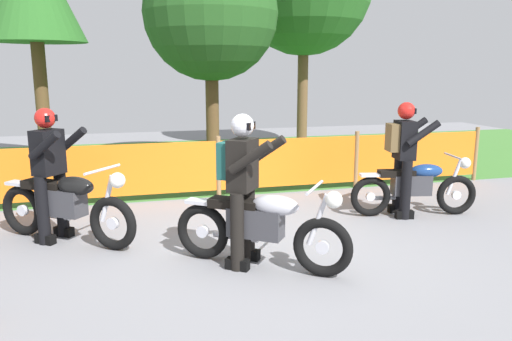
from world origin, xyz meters
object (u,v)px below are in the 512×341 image
object	(u,v)px
motorcycle_lead	(66,205)
rider_lead	(50,170)
rider_trailing	(242,182)
rider_third	(403,153)
motorcycle_trailing	(261,226)
motorcycle_third	(415,187)

from	to	relation	value
motorcycle_lead	rider_lead	size ratio (longest dim) A/B	1.03
motorcycle_lead	rider_trailing	world-z (taller)	rider_trailing
motorcycle_lead	rider_third	size ratio (longest dim) A/B	1.03
motorcycle_trailing	motorcycle_third	bearing A→B (deg)	62.22
motorcycle_lead	rider_lead	world-z (taller)	rider_lead
rider_trailing	motorcycle_third	bearing A→B (deg)	58.66
motorcycle_third	rider_trailing	distance (m)	3.21
motorcycle_third	rider_trailing	bearing A→B (deg)	-146.83
motorcycle_trailing	rider_trailing	distance (m)	0.53
rider_trailing	rider_lead	bearing A→B (deg)	-177.17
motorcycle_trailing	rider_trailing	size ratio (longest dim) A/B	1.02
motorcycle_lead	motorcycle_third	bearing A→B (deg)	36.58
rider_third	rider_lead	bearing A→B (deg)	-171.16
rider_lead	rider_trailing	bearing A→B (deg)	4.04
motorcycle_trailing	rider_third	distance (m)	2.93
rider_third	motorcycle_trailing	bearing A→B (deg)	-140.83
motorcycle_third	rider_third	world-z (taller)	rider_third
motorcycle_third	rider_third	distance (m)	0.55
motorcycle_lead	rider_trailing	distance (m)	2.39
motorcycle_lead	rider_lead	distance (m)	0.48
rider_trailing	motorcycle_lead	bearing A→B (deg)	-176.87
motorcycle_third	rider_lead	xyz separation A→B (m)	(-5.06, 0.21, 0.48)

